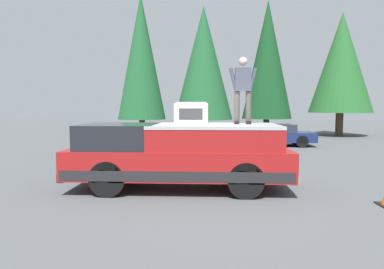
# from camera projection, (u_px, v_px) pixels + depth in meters

# --- Properties ---
(ground_plane) EXTENTS (90.00, 90.00, 0.00)m
(ground_plane) POSITION_uv_depth(u_px,v_px,m) (208.00, 188.00, 8.84)
(ground_plane) COLOR #4C4F51
(pickup_truck) EXTENTS (2.01, 5.54, 1.65)m
(pickup_truck) POSITION_uv_depth(u_px,v_px,m) (180.00, 155.00, 8.72)
(pickup_truck) COLOR maroon
(pickup_truck) RESTS_ON ground
(compressor_unit) EXTENTS (0.65, 0.84, 0.56)m
(compressor_unit) POSITION_uv_depth(u_px,v_px,m) (192.00, 113.00, 8.80)
(compressor_unit) COLOR white
(compressor_unit) RESTS_ON pickup_truck
(person_on_truck_bed) EXTENTS (0.29, 0.72, 1.69)m
(person_on_truck_bed) POSITION_uv_depth(u_px,v_px,m) (243.00, 89.00, 8.70)
(person_on_truck_bed) COLOR #423D38
(person_on_truck_bed) RESTS_ON pickup_truck
(parked_car_navy) EXTENTS (1.64, 4.10, 1.16)m
(parked_car_navy) POSITION_uv_depth(u_px,v_px,m) (275.00, 135.00, 18.31)
(parked_car_navy) COLOR navy
(parked_car_navy) RESTS_ON ground
(parked_car_maroon) EXTENTS (1.64, 4.10, 1.16)m
(parked_car_maroon) POSITION_uv_depth(u_px,v_px,m) (180.00, 136.00, 17.68)
(parked_car_maroon) COLOR maroon
(parked_car_maroon) RESTS_ON ground
(conifer_far_left) EXTENTS (4.34, 4.34, 8.68)m
(conifer_far_left) POSITION_uv_depth(u_px,v_px,m) (341.00, 63.00, 24.18)
(conifer_far_left) COLOR #4C3826
(conifer_far_left) RESTS_ON ground
(conifer_left) EXTENTS (3.47, 3.47, 9.46)m
(conifer_left) POSITION_uv_depth(u_px,v_px,m) (267.00, 60.00, 24.05)
(conifer_left) COLOR #4C3826
(conifer_left) RESTS_ON ground
(conifer_center_left) EXTENTS (4.20, 4.20, 9.18)m
(conifer_center_left) POSITION_uv_depth(u_px,v_px,m) (203.00, 63.00, 24.47)
(conifer_center_left) COLOR #4C3826
(conifer_center_left) RESTS_ON ground
(conifer_center_right) EXTENTS (3.26, 3.26, 9.67)m
(conifer_center_right) POSITION_uv_depth(u_px,v_px,m) (141.00, 57.00, 23.30)
(conifer_center_right) COLOR #4C3826
(conifer_center_right) RESTS_ON ground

